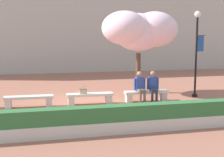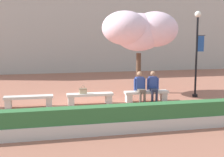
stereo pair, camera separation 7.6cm
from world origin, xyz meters
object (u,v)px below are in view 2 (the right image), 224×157
(cherry_tree_main, at_px, (140,30))
(lamp_post_with_banner, at_px, (197,46))
(stone_bench_near_west, at_px, (90,97))
(handbag, at_px, (83,91))
(stone_bench_west_end, at_px, (29,99))
(stone_bench_center, at_px, (146,94))
(person_seated_left, at_px, (140,86))
(person_seated_right, at_px, (153,85))

(cherry_tree_main, bearing_deg, lamp_post_with_banner, -33.93)
(stone_bench_near_west, relative_size, lamp_post_with_banner, 0.49)
(handbag, bearing_deg, stone_bench_west_end, 179.39)
(cherry_tree_main, xyz_separation_m, lamp_post_with_banner, (2.22, -1.49, -0.72))
(stone_bench_near_west, xyz_separation_m, stone_bench_center, (2.41, 0.00, 0.00))
(person_seated_left, distance_m, lamp_post_with_banner, 3.28)
(person_seated_left, xyz_separation_m, lamp_post_with_banner, (2.81, 0.51, 1.62))
(stone_bench_near_west, distance_m, person_seated_right, 2.73)
(person_seated_left, height_order, person_seated_right, same)
(person_seated_left, height_order, lamp_post_with_banner, lamp_post_with_banner)
(stone_bench_near_west, xyz_separation_m, cherry_tree_main, (2.71, 1.95, 2.73))
(lamp_post_with_banner, bearing_deg, handbag, -174.77)
(person_seated_left, distance_m, handbag, 2.41)
(lamp_post_with_banner, bearing_deg, cherry_tree_main, 146.07)
(cherry_tree_main, bearing_deg, person_seated_right, -90.37)
(stone_bench_near_west, relative_size, cherry_tree_main, 0.48)
(stone_bench_west_end, distance_m, handbag, 2.15)
(stone_bench_near_west, distance_m, cherry_tree_main, 4.31)
(stone_bench_center, distance_m, person_seated_left, 0.49)
(person_seated_right, bearing_deg, lamp_post_with_banner, 12.81)
(stone_bench_center, bearing_deg, stone_bench_west_end, 180.00)
(stone_bench_west_end, height_order, stone_bench_center, same)
(handbag, relative_size, lamp_post_with_banner, 0.09)
(stone_bench_west_end, bearing_deg, handbag, -0.61)
(stone_bench_center, bearing_deg, cherry_tree_main, 81.36)
(handbag, bearing_deg, stone_bench_near_west, 4.50)
(stone_bench_center, bearing_deg, stone_bench_near_west, 180.00)
(stone_bench_center, height_order, cherry_tree_main, cherry_tree_main)
(stone_bench_near_west, relative_size, person_seated_left, 1.46)
(person_seated_right, bearing_deg, stone_bench_near_west, 178.88)
(handbag, bearing_deg, person_seated_right, -0.58)
(stone_bench_west_end, height_order, cherry_tree_main, cherry_tree_main)
(handbag, bearing_deg, stone_bench_center, 0.48)
(cherry_tree_main, bearing_deg, handbag, -146.65)
(person_seated_right, bearing_deg, cherry_tree_main, 89.63)
(stone_bench_center, distance_m, lamp_post_with_banner, 3.25)
(lamp_post_with_banner, bearing_deg, stone_bench_west_end, -176.45)
(stone_bench_center, bearing_deg, handbag, -179.52)
(person_seated_left, xyz_separation_m, cherry_tree_main, (0.59, 2.00, 2.33))
(stone_bench_near_west, height_order, person_seated_left, person_seated_left)
(person_seated_left, relative_size, lamp_post_with_banner, 0.34)
(stone_bench_near_west, xyz_separation_m, handbag, (-0.29, -0.02, 0.27))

